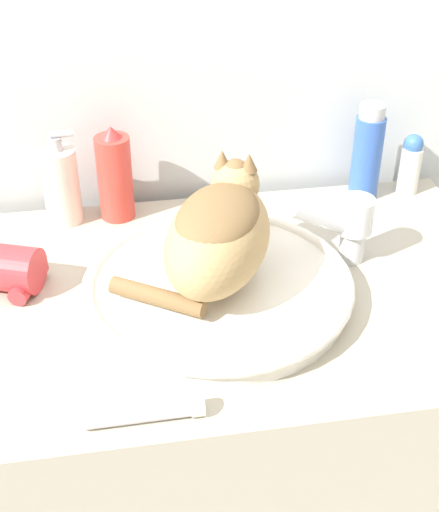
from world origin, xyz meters
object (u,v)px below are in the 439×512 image
at_px(faucet, 349,224).
at_px(soap_pump_bottle, 61,185).
at_px(shampoo_bottle_tall, 367,153).
at_px(hair_dryer, 1,268).
at_px(deodorant_stick, 410,164).
at_px(cat, 219,231).
at_px(cream_tube, 147,412).
at_px(spray_bottle_trigger, 115,176).

xyz_separation_m(faucet, soap_pump_bottle, (-0.49, 0.22, 0.00)).
xyz_separation_m(shampoo_bottle_tall, hair_dryer, (-0.69, -0.20, -0.06)).
relative_size(faucet, deodorant_stick, 1.30).
bearing_deg(shampoo_bottle_tall, cat, -140.36).
bearing_deg(cream_tube, spray_bottle_trigger, 91.35).
height_order(spray_bottle_trigger, shampoo_bottle_tall, shampoo_bottle_tall).
relative_size(faucet, shampoo_bottle_tall, 0.84).
height_order(soap_pump_bottle, shampoo_bottle_tall, shampoo_bottle_tall).
xyz_separation_m(spray_bottle_trigger, shampoo_bottle_tall, (0.49, 0.00, 0.01)).
bearing_deg(hair_dryer, shampoo_bottle_tall, -143.03).
xyz_separation_m(shampoo_bottle_tall, cream_tube, (-0.48, -0.54, -0.08)).
bearing_deg(spray_bottle_trigger, cream_tube, -88.65).
relative_size(spray_bottle_trigger, cream_tube, 1.18).
bearing_deg(hair_dryer, cat, -172.60).
bearing_deg(cat, hair_dryer, 101.40).
relative_size(spray_bottle_trigger, shampoo_bottle_tall, 0.96).
relative_size(shampoo_bottle_tall, cream_tube, 1.23).
relative_size(soap_pump_bottle, deodorant_stick, 1.46).
distance_m(cat, spray_bottle_trigger, 0.32).
height_order(soap_pump_bottle, spray_bottle_trigger, spray_bottle_trigger).
height_order(faucet, soap_pump_bottle, soap_pump_bottle).
distance_m(soap_pump_bottle, spray_bottle_trigger, 0.10).
xyz_separation_m(soap_pump_bottle, hair_dryer, (-0.10, -0.20, -0.04)).
distance_m(deodorant_stick, hair_dryer, 0.81).
xyz_separation_m(soap_pump_bottle, shampoo_bottle_tall, (0.59, 0.00, 0.02)).
xyz_separation_m(spray_bottle_trigger, hair_dryer, (-0.20, -0.20, -0.05)).
relative_size(cat, cream_tube, 1.93).
bearing_deg(hair_dryer, faucet, -161.19).
relative_size(spray_bottle_trigger, deodorant_stick, 1.48).
xyz_separation_m(faucet, shampoo_bottle_tall, (0.11, 0.22, 0.02)).
height_order(cat, soap_pump_bottle, cat).
relative_size(cat, soap_pump_bottle, 1.66).
xyz_separation_m(cream_tube, hair_dryer, (-0.21, 0.34, 0.02)).
bearing_deg(faucet, spray_bottle_trigger, -46.23).
bearing_deg(cat, spray_bottle_trigger, 52.74).
relative_size(soap_pump_bottle, cream_tube, 1.17).
relative_size(spray_bottle_trigger, hair_dryer, 1.13).
height_order(soap_pump_bottle, cream_tube, soap_pump_bottle).
distance_m(deodorant_stick, cream_tube, 0.79).
height_order(faucet, spray_bottle_trigger, spray_bottle_trigger).
height_order(cat, deodorant_stick, cat).
bearing_deg(soap_pump_bottle, cream_tube, -78.11).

